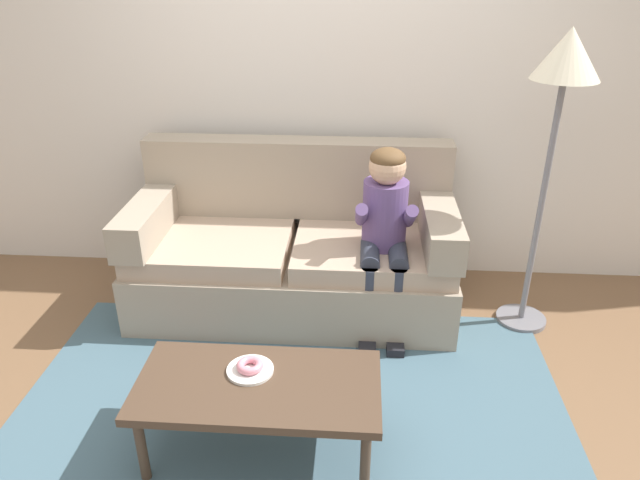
% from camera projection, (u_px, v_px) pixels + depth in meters
% --- Properties ---
extents(ground, '(10.00, 10.00, 0.00)m').
position_uv_depth(ground, '(295.00, 387.00, 3.10)').
color(ground, brown).
extents(wall_back, '(8.00, 0.10, 2.80)m').
position_uv_depth(wall_back, '(314.00, 69.00, 3.74)').
color(wall_back, silver).
rests_on(wall_back, ground).
extents(area_rug, '(2.75, 1.94, 0.01)m').
position_uv_depth(area_rug, '(289.00, 420.00, 2.87)').
color(area_rug, '#476675').
rests_on(area_rug, ground).
extents(couch, '(1.96, 0.90, 1.00)m').
position_uv_depth(couch, '(294.00, 252.00, 3.71)').
color(couch, tan).
rests_on(couch, ground).
extents(coffee_table, '(1.07, 0.53, 0.39)m').
position_uv_depth(coffee_table, '(258.00, 390.00, 2.56)').
color(coffee_table, '#4C3828').
rests_on(coffee_table, ground).
extents(person_child, '(0.34, 0.58, 1.10)m').
position_uv_depth(person_child, '(385.00, 224.00, 3.35)').
color(person_child, '#664C84').
rests_on(person_child, ground).
extents(plate, '(0.21, 0.21, 0.01)m').
position_uv_depth(plate, '(250.00, 370.00, 2.60)').
color(plate, white).
rests_on(plate, coffee_table).
extents(donut, '(0.16, 0.16, 0.04)m').
position_uv_depth(donut, '(250.00, 365.00, 2.59)').
color(donut, pink).
rests_on(donut, plate).
extents(toy_controller, '(0.23, 0.09, 0.05)m').
position_uv_depth(toy_controller, '(175.00, 374.00, 3.16)').
color(toy_controller, red).
rests_on(toy_controller, ground).
extents(floor_lamp, '(0.35, 0.35, 1.74)m').
position_uv_depth(floor_lamp, '(563.00, 86.00, 3.02)').
color(floor_lamp, slate).
rests_on(floor_lamp, ground).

